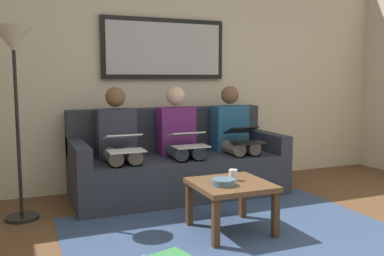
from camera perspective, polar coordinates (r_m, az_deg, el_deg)
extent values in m
cube|color=beige|center=(4.86, -4.10, 7.64)|extent=(6.00, 0.12, 2.60)
cube|color=#33476B|center=(3.47, 5.53, -13.92)|extent=(2.60, 1.80, 0.01)
cube|color=#2D333D|center=(4.46, -1.73, -6.41)|extent=(2.20, 0.90, 0.42)
cube|color=#2D333D|center=(4.70, -3.26, -0.14)|extent=(2.20, 0.20, 0.48)
cube|color=#2D333D|center=(4.85, 9.71, -1.68)|extent=(0.14, 0.90, 0.20)
cube|color=#2D333D|center=(4.15, -15.18, -3.27)|extent=(0.14, 0.90, 0.20)
cube|color=black|center=(4.78, -3.78, 10.65)|extent=(1.42, 0.04, 0.67)
cube|color=#B2B7BC|center=(4.76, -3.68, 10.67)|extent=(1.32, 0.01, 0.57)
cube|color=brown|center=(3.40, 5.29, -7.65)|extent=(0.59, 0.59, 0.04)
cube|color=#4C331E|center=(3.37, 11.22, -11.45)|extent=(0.05, 0.05, 0.36)
cube|color=#4C331E|center=(3.13, 3.24, -12.78)|extent=(0.05, 0.05, 0.36)
cube|color=#4C331E|center=(3.79, 6.90, -9.32)|extent=(0.05, 0.05, 0.36)
cube|color=#4C331E|center=(3.57, -0.36, -10.26)|extent=(0.05, 0.05, 0.36)
cylinder|color=silver|center=(3.44, 5.58, -6.35)|extent=(0.07, 0.07, 0.09)
cylinder|color=slate|center=(3.29, 4.29, -7.33)|extent=(0.19, 0.19, 0.05)
cube|color=#235B84|center=(4.73, 5.09, 0.00)|extent=(0.38, 0.22, 0.50)
sphere|color=brown|center=(4.70, 5.14, 4.48)|extent=(0.20, 0.20, 0.20)
cylinder|color=gray|center=(4.61, 7.27, -2.46)|extent=(0.14, 0.42, 0.14)
cylinder|color=gray|center=(4.53, 5.29, -2.61)|extent=(0.14, 0.42, 0.14)
cylinder|color=gray|center=(4.49, 8.55, -6.39)|extent=(0.11, 0.11, 0.42)
cylinder|color=gray|center=(4.40, 6.52, -6.62)|extent=(0.11, 0.11, 0.42)
cube|color=black|center=(4.38, 7.62, -1.97)|extent=(0.32, 0.23, 0.01)
cube|color=black|center=(4.49, 6.66, -0.28)|extent=(0.32, 0.22, 0.09)
cube|color=#A5C6EA|center=(4.49, 6.68, -0.24)|extent=(0.29, 0.19, 0.08)
cube|color=#66236B|center=(4.47, -2.21, -0.38)|extent=(0.38, 0.22, 0.50)
sphere|color=beige|center=(4.44, -2.23, 4.37)|extent=(0.20, 0.20, 0.20)
cylinder|color=#384256|center=(4.33, -0.11, -3.01)|extent=(0.14, 0.42, 0.14)
cylinder|color=#384256|center=(4.27, -2.35, -3.16)|extent=(0.14, 0.42, 0.14)
cylinder|color=#384256|center=(4.20, 0.99, -7.23)|extent=(0.11, 0.11, 0.42)
cylinder|color=#384256|center=(4.14, -1.32, -7.46)|extent=(0.11, 0.11, 0.42)
cube|color=silver|center=(4.10, -0.16, -2.51)|extent=(0.34, 0.21, 0.01)
cube|color=silver|center=(4.20, -0.81, -0.81)|extent=(0.34, 0.20, 0.06)
cube|color=#A5C6EA|center=(4.19, -0.79, -0.76)|extent=(0.31, 0.18, 0.04)
cube|color=#2D3342|center=(4.29, -10.25, -0.79)|extent=(0.38, 0.22, 0.50)
sphere|color=brown|center=(4.26, -10.35, 4.15)|extent=(0.20, 0.20, 0.20)
cylinder|color=gray|center=(4.14, -8.35, -3.56)|extent=(0.14, 0.42, 0.14)
cylinder|color=gray|center=(4.10, -10.80, -3.71)|extent=(0.14, 0.42, 0.14)
cylinder|color=gray|center=(4.00, -7.54, -8.02)|extent=(0.11, 0.11, 0.42)
cylinder|color=gray|center=(3.96, -10.08, -8.22)|extent=(0.11, 0.11, 0.42)
cube|color=white|center=(3.90, -8.90, -3.07)|extent=(0.34, 0.23, 0.01)
cube|color=white|center=(4.02, -9.39, -1.10)|extent=(0.34, 0.22, 0.06)
cube|color=#A5C6EA|center=(4.01, -9.38, -1.05)|extent=(0.30, 0.20, 0.05)
cylinder|color=black|center=(4.05, -22.04, -11.17)|extent=(0.28, 0.28, 0.03)
cylinder|color=black|center=(3.89, -22.52, -0.80)|extent=(0.03, 0.03, 1.50)
cone|color=beige|center=(3.87, -23.08, 11.02)|extent=(0.32, 0.32, 0.22)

